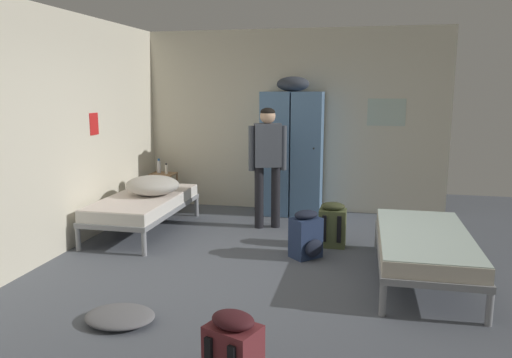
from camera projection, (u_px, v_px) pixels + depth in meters
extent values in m
plane|color=#565B66|center=(250.00, 273.00, 5.15)|extent=(9.07, 9.07, 0.00)
cube|color=beige|center=(291.00, 121.00, 7.65)|extent=(4.69, 0.06, 2.78)
cube|color=beige|center=(44.00, 136.00, 5.38)|extent=(0.06, 5.67, 2.78)
cube|color=#B7CCBC|center=(386.00, 112.00, 7.29)|extent=(0.55, 0.01, 0.40)
cube|color=red|center=(94.00, 124.00, 6.32)|extent=(0.01, 0.20, 0.28)
cube|color=#5B84B2|center=(277.00, 154.00, 7.47)|extent=(0.44, 0.52, 1.85)
cylinder|color=black|center=(282.00, 148.00, 7.16)|extent=(0.02, 0.03, 0.02)
cube|color=#5B84B2|center=(307.00, 154.00, 7.38)|extent=(0.44, 0.52, 1.85)
cylinder|color=black|center=(314.00, 148.00, 7.06)|extent=(0.02, 0.03, 0.02)
ellipsoid|color=#333842|center=(293.00, 84.00, 7.24)|extent=(0.48, 0.36, 0.22)
cylinder|color=#99704C|center=(150.00, 193.00, 7.80)|extent=(0.03, 0.03, 0.55)
cylinder|color=#99704C|center=(171.00, 194.00, 7.73)|extent=(0.03, 0.03, 0.55)
cylinder|color=#99704C|center=(157.00, 189.00, 8.06)|extent=(0.03, 0.03, 0.55)
cylinder|color=#99704C|center=(177.00, 190.00, 7.98)|extent=(0.03, 0.03, 0.55)
cube|color=#99704C|center=(164.00, 196.00, 7.91)|extent=(0.38, 0.30, 0.02)
cube|color=#99704C|center=(163.00, 174.00, 7.84)|extent=(0.38, 0.30, 0.02)
cylinder|color=gray|center=(451.00, 241.00, 5.76)|extent=(0.06, 0.06, 0.28)
cylinder|color=gray|center=(377.00, 237.00, 5.94)|extent=(0.06, 0.06, 0.28)
cylinder|color=gray|center=(489.00, 309.00, 4.00)|extent=(0.06, 0.06, 0.28)
cylinder|color=gray|center=(383.00, 300.00, 4.17)|extent=(0.06, 0.06, 0.28)
cube|color=gray|center=(424.00, 250.00, 4.94)|extent=(0.90, 1.90, 0.06)
cube|color=beige|center=(424.00, 240.00, 4.92)|extent=(0.87, 1.84, 0.14)
cube|color=silver|center=(425.00, 233.00, 4.90)|extent=(0.86, 1.82, 0.01)
cylinder|color=gray|center=(78.00, 239.00, 5.84)|extent=(0.06, 0.06, 0.28)
cylinder|color=gray|center=(144.00, 244.00, 5.66)|extent=(0.06, 0.06, 0.28)
cylinder|color=gray|center=(145.00, 204.00, 7.61)|extent=(0.06, 0.06, 0.28)
cylinder|color=gray|center=(197.00, 207.00, 7.43)|extent=(0.06, 0.06, 0.28)
cube|color=gray|center=(144.00, 209.00, 6.60)|extent=(0.90, 1.90, 0.06)
cube|color=silver|center=(144.00, 202.00, 6.58)|extent=(0.87, 1.84, 0.14)
cube|color=silver|center=(143.00, 196.00, 6.57)|extent=(0.86, 1.82, 0.01)
ellipsoid|color=#B7B2A8|center=(152.00, 185.00, 6.62)|extent=(0.72, 0.67, 0.26)
cylinder|color=black|center=(276.00, 197.00, 6.79)|extent=(0.12, 0.12, 0.85)
cylinder|color=black|center=(259.00, 197.00, 6.76)|extent=(0.12, 0.12, 0.85)
cube|color=#474C56|center=(268.00, 145.00, 6.64)|extent=(0.40, 0.31, 0.58)
cylinder|color=#474C56|center=(284.00, 148.00, 6.67)|extent=(0.08, 0.08, 0.60)
cylinder|color=#474C56|center=(251.00, 148.00, 6.62)|extent=(0.08, 0.08, 0.60)
sphere|color=#DBAD89|center=(268.00, 116.00, 6.57)|extent=(0.21, 0.21, 0.21)
ellipsoid|color=black|center=(268.00, 112.00, 6.56)|extent=(0.20, 0.20, 0.11)
cylinder|color=white|center=(159.00, 167.00, 7.86)|extent=(0.06, 0.06, 0.20)
cylinder|color=#2666B2|center=(159.00, 160.00, 7.84)|extent=(0.03, 0.03, 0.03)
cylinder|color=white|center=(166.00, 169.00, 7.77)|extent=(0.05, 0.05, 0.14)
cylinder|color=black|center=(166.00, 164.00, 7.76)|extent=(0.03, 0.03, 0.02)
cube|color=#566038|center=(332.00, 228.00, 6.00)|extent=(0.32, 0.24, 0.46)
ellipsoid|color=#383D23|center=(333.00, 231.00, 6.16)|extent=(0.24, 0.08, 0.20)
ellipsoid|color=#383D23|center=(333.00, 206.00, 5.95)|extent=(0.29, 0.22, 0.10)
cube|color=black|center=(339.00, 230.00, 5.84)|extent=(0.05, 0.02, 0.32)
cube|color=black|center=(324.00, 229.00, 5.88)|extent=(0.05, 0.02, 0.32)
ellipsoid|color=#42191E|center=(233.00, 320.00, 3.04)|extent=(0.35, 0.31, 0.10)
cube|color=navy|center=(306.00, 238.00, 5.60)|extent=(0.40, 0.40, 0.46)
ellipsoid|color=black|center=(314.00, 248.00, 5.50)|extent=(0.23, 0.23, 0.20)
ellipsoid|color=black|center=(306.00, 215.00, 5.56)|extent=(0.36, 0.36, 0.10)
cube|color=black|center=(292.00, 234.00, 5.66)|extent=(0.05, 0.05, 0.32)
cube|color=black|center=(304.00, 232.00, 5.76)|extent=(0.05, 0.05, 0.32)
ellipsoid|color=slate|center=(120.00, 316.00, 4.07)|extent=(0.59, 0.47, 0.10)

